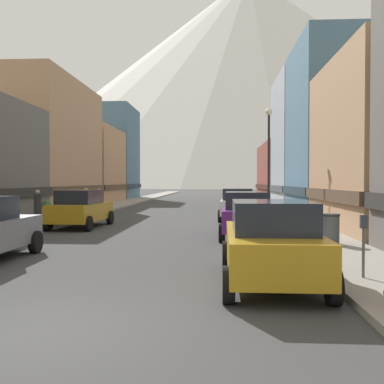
{
  "coord_description": "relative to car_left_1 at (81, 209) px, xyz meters",
  "views": [
    {
      "loc": [
        2.66,
        -6.15,
        2.19
      ],
      "look_at": [
        0.61,
        30.02,
        1.32
      ],
      "focal_mm": 41.89,
      "sensor_mm": 36.0,
      "label": 1
    }
  ],
  "objects": [
    {
      "name": "storefront_right_2",
      "position": [
        15.69,
        7.52,
        4.3
      ],
      "size": [
        9.08,
        8.21,
        10.76
      ],
      "color": "slate",
      "rests_on": "ground"
    },
    {
      "name": "pedestrian_1",
      "position": [
        -2.45,
        12.4,
        -0.05
      ],
      "size": [
        0.36,
        0.36,
        1.52
      ],
      "color": "maroon",
      "rests_on": "sidewalk_left"
    },
    {
      "name": "potted_plant_1",
      "position": [
        -3.2,
        3.95,
        -0.21
      ],
      "size": [
        0.6,
        0.6,
        0.95
      ],
      "color": "#4C4C51",
      "rests_on": "sidewalk_left"
    },
    {
      "name": "parking_meter_near",
      "position": [
        9.55,
        -11.2,
        0.11
      ],
      "size": [
        0.14,
        0.1,
        1.33
      ],
      "color": "#595960",
      "rests_on": "sidewalk_right"
    },
    {
      "name": "storefront_right_3",
      "position": [
        16.28,
        16.13,
        4.28
      ],
      "size": [
        10.26,
        8.3,
        10.7
      ],
      "color": "#99A5B2",
      "rests_on": "ground"
    },
    {
      "name": "storefront_right_4",
      "position": [
        14.75,
        27.62,
        2.08
      ],
      "size": [
        7.2,
        13.78,
        6.19
      ],
      "color": "brown",
      "rests_on": "ground"
    },
    {
      "name": "car_left_1",
      "position": [
        0.0,
        0.0,
        0.0
      ],
      "size": [
        2.26,
        4.49,
        1.78
      ],
      "color": "#B28419",
      "rests_on": "ground"
    },
    {
      "name": "storefront_left_2",
      "position": [
        -6.81,
        12.01,
        3.74
      ],
      "size": [
        6.53,
        12.42,
        9.6
      ],
      "color": "tan",
      "rests_on": "ground"
    },
    {
      "name": "storefront_left_4",
      "position": [
        -7.48,
        33.27,
        4.52
      ],
      "size": [
        7.86,
        8.59,
        11.2
      ],
      "color": "slate",
      "rests_on": "ground"
    },
    {
      "name": "storefront_left_3",
      "position": [
        -8.27,
        23.66,
        2.71
      ],
      "size": [
        9.45,
        9.85,
        7.49
      ],
      "color": "tan",
      "rests_on": "ground"
    },
    {
      "name": "car_right_2",
      "position": [
        7.6,
        4.58,
        0.0
      ],
      "size": [
        2.23,
        4.48,
        1.78
      ],
      "color": "silver",
      "rests_on": "ground"
    },
    {
      "name": "pedestrian_2",
      "position": [
        -2.45,
        0.87,
        -0.01
      ],
      "size": [
        0.36,
        0.36,
        1.62
      ],
      "color": "#333338",
      "rests_on": "sidewalk_left"
    },
    {
      "name": "streetlamp_right",
      "position": [
        9.15,
        2.86,
        3.09
      ],
      "size": [
        0.36,
        0.36,
        5.86
      ],
      "color": "black",
      "rests_on": "sidewalk_right"
    },
    {
      "name": "car_right_0",
      "position": [
        7.6,
        -11.26,
        0.0
      ],
      "size": [
        2.1,
        4.42,
        1.78
      ],
      "color": "#B28419",
      "rests_on": "ground"
    },
    {
      "name": "sidewalk_left",
      "position": [
        -2.45,
        20.33,
        -0.82
      ],
      "size": [
        2.5,
        100.0,
        0.15
      ],
      "primitive_type": "cube",
      "color": "gray",
      "rests_on": "ground"
    },
    {
      "name": "pedestrian_0",
      "position": [
        -2.45,
        9.1,
        -0.02
      ],
      "size": [
        0.36,
        0.36,
        1.6
      ],
      "color": "maroon",
      "rests_on": "sidewalk_left"
    },
    {
      "name": "trash_bin_right",
      "position": [
        10.15,
        -6.03,
        -0.26
      ],
      "size": [
        0.59,
        0.59,
        0.98
      ],
      "color": "#4C5156",
      "rests_on": "sidewalk_right"
    },
    {
      "name": "ground_plane",
      "position": [
        3.8,
        -14.67,
        -0.9
      ],
      "size": [
        400.0,
        400.0,
        0.0
      ],
      "primitive_type": "plane",
      "color": "#3B3B3B"
    },
    {
      "name": "car_right_1",
      "position": [
        7.6,
        -3.26,
        0.0
      ],
      "size": [
        2.2,
        4.46,
        1.78
      ],
      "color": "#591E72",
      "rests_on": "ground"
    },
    {
      "name": "mountain_backdrop",
      "position": [
        24.86,
        245.33,
        60.46
      ],
      "size": [
        293.31,
        293.31,
        122.72
      ],
      "primitive_type": "cone",
      "color": "silver",
      "rests_on": "ground"
    },
    {
      "name": "sidewalk_right",
      "position": [
        10.05,
        20.33,
        -0.82
      ],
      "size": [
        2.5,
        100.0,
        0.15
      ],
      "primitive_type": "cube",
      "color": "gray",
      "rests_on": "ground"
    }
  ]
}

